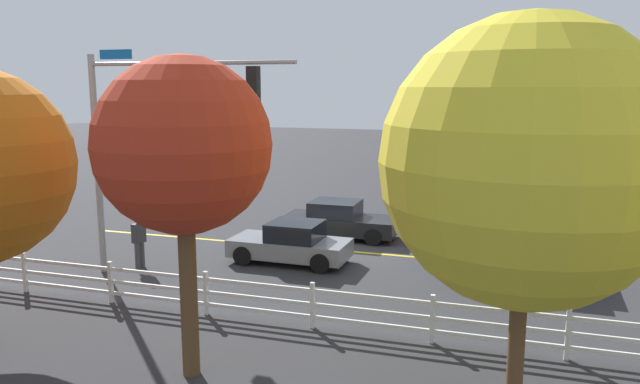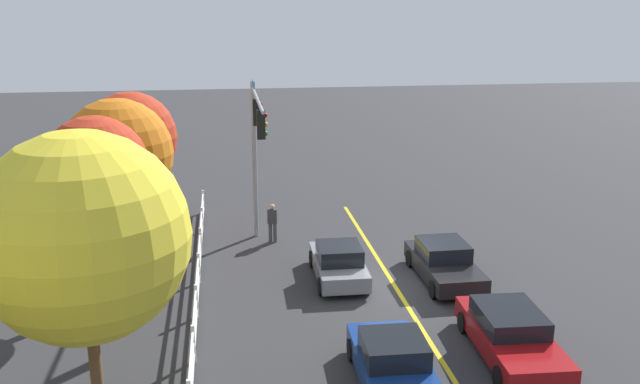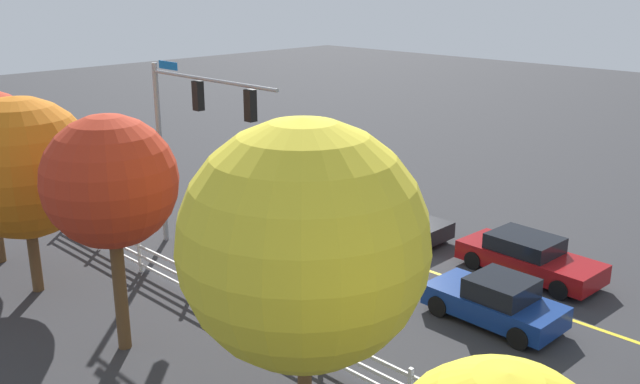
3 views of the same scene
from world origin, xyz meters
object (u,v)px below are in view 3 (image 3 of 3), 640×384
car_2 (528,257)px  car_3 (496,301)px  tree_0 (304,244)px  car_4 (394,219)px  car_0 (314,240)px  tree_2 (23,168)px  pedestrian (193,218)px  tree_1 (110,183)px

car_2 → car_3: bearing=-72.1°
car_3 → tree_0: size_ratio=0.56×
car_3 → car_4: (6.72, -3.66, -0.01)m
car_0 → car_2: 7.40m
car_2 → car_3: car_3 is taller
car_0 → car_3: bearing=-177.6°
car_2 → tree_2: tree_2 is taller
car_0 → car_3: car_3 is taller
tree_0 → pedestrian: bearing=-24.7°
tree_0 → tree_1: size_ratio=1.10×
car_0 → tree_0: bearing=134.9°
car_2 → pedestrian: (10.72, 6.02, 0.26)m
car_2 → tree_0: (-0.89, 11.37, 3.85)m
car_3 → tree_1: tree_1 is taller
car_2 → tree_2: (10.65, 12.16, 3.41)m
tree_0 → car_0: bearing=-46.1°
car_0 → car_2: size_ratio=0.82×
pedestrian → tree_0: (-11.61, 5.35, 3.60)m
car_0 → tree_1: (-0.86, 8.16, 4.03)m
car_2 → car_4: car_4 is taller
car_3 → tree_1: (6.42, 8.34, 4.00)m
tree_1 → car_0: bearing=-84.0°
car_3 → car_4: bearing=-27.0°
pedestrian → tree_2: bearing=103.6°
car_4 → pedestrian: pedestrian is taller
car_2 → car_4: (5.71, 0.10, -0.00)m
tree_2 → pedestrian: bearing=-89.4°
car_2 → pedestrian: pedestrian is taller
car_0 → tree_1: size_ratio=0.62×
car_2 → pedestrian: bearing=-147.8°
car_4 → tree_2: size_ratio=0.70×
pedestrian → tree_0: 13.28m
car_2 → tree_1: 13.84m
car_0 → car_2: bearing=-146.9°
car_4 → tree_2: 13.47m
car_0 → pedestrian: bearing=26.0°
car_0 → car_2: car_0 is taller
tree_0 → tree_1: (6.30, 0.73, 0.15)m
car_4 → tree_0: 13.62m
pedestrian → tree_2: (-0.07, 6.13, 3.15)m
car_2 → car_4: size_ratio=1.11×
car_0 → tree_0: tree_0 is taller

